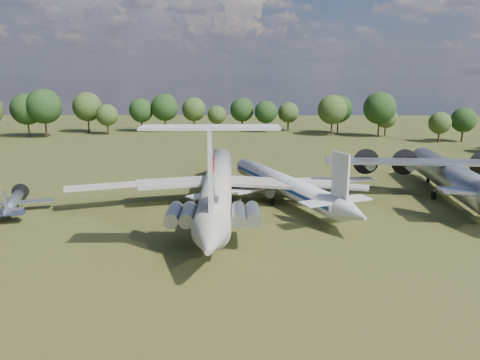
# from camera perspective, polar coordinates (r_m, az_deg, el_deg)

# --- Properties ---
(ground) EXTENTS (300.00, 300.00, 0.00)m
(ground) POSITION_cam_1_polar(r_m,az_deg,el_deg) (68.79, -7.02, -3.39)
(ground) COLOR #284015
(ground) RESTS_ON ground
(il62_airliner) EXTENTS (45.25, 57.92, 5.55)m
(il62_airliner) POSITION_cam_1_polar(r_m,az_deg,el_deg) (67.38, -2.77, -1.21)
(il62_airliner) COLOR beige
(il62_airliner) RESTS_ON ground
(tu104_jet) EXTENTS (45.21, 50.49, 4.15)m
(tu104_jet) POSITION_cam_1_polar(r_m,az_deg,el_deg) (71.60, 5.40, -0.98)
(tu104_jet) COLOR silver
(tu104_jet) RESTS_ON ground
(an12_transport) EXTENTS (41.02, 45.24, 5.65)m
(an12_transport) POSITION_cam_1_polar(r_m,az_deg,el_deg) (80.08, 24.28, -0.04)
(an12_transport) COLOR #A9ABB1
(an12_transport) RESTS_ON ground
(small_prop_northwest) EXTENTS (14.43, 17.02, 2.13)m
(small_prop_northwest) POSITION_cam_1_polar(r_m,az_deg,el_deg) (73.32, -25.92, -2.74)
(small_prop_northwest) COLOR #A0A2A7
(small_prop_northwest) RESTS_ON ground
(person_on_il62) EXTENTS (0.74, 0.64, 1.71)m
(person_on_il62) POSITION_cam_1_polar(r_m,az_deg,el_deg) (51.42, -3.34, -1.55)
(person_on_il62) COLOR olive
(person_on_il62) RESTS_ON il62_airliner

